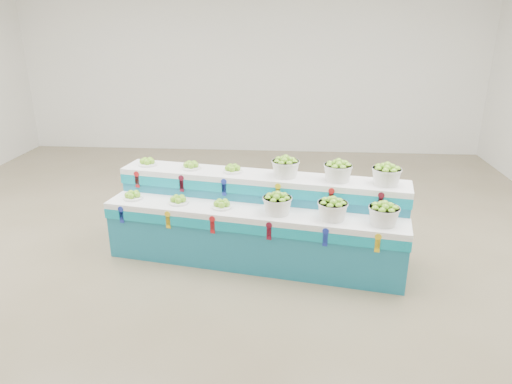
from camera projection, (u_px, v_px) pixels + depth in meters
The scene contains 15 objects.
ground at pixel (217, 253), 5.88m from camera, with size 10.00×10.00×0.00m, color brown.
back_wall at pixel (250, 59), 9.86m from camera, with size 10.00×10.00×0.00m, color silver.
display_stand at pixel (256, 220), 5.61m from camera, with size 3.57×0.92×1.02m, color teal, non-canonical shape.
plate_lower_left at pixel (133, 195), 5.68m from camera, with size 0.24×0.24×0.10m, color white.
plate_lower_mid at pixel (178, 199), 5.54m from camera, with size 0.24×0.24×0.10m, color white.
plate_lower_right at pixel (222, 204), 5.41m from camera, with size 0.24×0.24×0.10m, color white.
basket_lower_left at pixel (277, 203), 5.23m from camera, with size 0.33×0.33×0.24m, color silver, non-canonical shape.
basket_lower_mid at pixel (333, 209), 5.08m from camera, with size 0.33×0.33×0.24m, color silver, non-canonical shape.
basket_lower_right at pixel (384, 214), 4.95m from camera, with size 0.33×0.33×0.24m, color silver, non-canonical shape.
plate_upper_left at pixel (147, 161), 5.97m from camera, with size 0.24×0.24×0.10m, color white.
plate_upper_mid at pixel (191, 165), 5.83m from camera, with size 0.24×0.24×0.10m, color white.
plate_upper_right at pixel (233, 168), 5.70m from camera, with size 0.24×0.24×0.10m, color white.
basket_upper_left at pixel (285, 167), 5.52m from camera, with size 0.33×0.33×0.24m, color silver, non-canonical shape.
basket_upper_mid at pixel (338, 171), 5.37m from camera, with size 0.33×0.33×0.24m, color silver, non-canonical shape.
basket_upper_right at pixel (386, 174), 5.25m from camera, with size 0.33×0.33×0.24m, color silver, non-canonical shape.
Camera 1 is at (0.89, -5.19, 2.78)m, focal length 32.50 mm.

